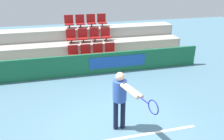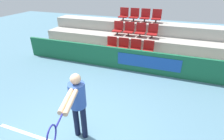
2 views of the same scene
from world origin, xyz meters
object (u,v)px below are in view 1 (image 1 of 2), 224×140
stadium_chair_4 (71,37)px  stadium_chair_5 (83,36)px  stadium_chair_0 (73,53)px  stadium_chair_7 (106,35)px  stadium_chair_8 (69,22)px  stadium_chair_2 (98,51)px  tennis_player (121,96)px  stadium_chair_1 (86,52)px  stadium_chair_9 (80,22)px  stadium_chair_11 (102,21)px  stadium_chair_3 (110,50)px  stadium_chair_6 (94,35)px  stadium_chair_10 (91,21)px

stadium_chair_4 → stadium_chair_5: 0.55m
stadium_chair_0 → stadium_chair_7: (1.64, 0.92, 0.50)m
stadium_chair_0 → stadium_chair_8: (0.00, 1.84, 0.99)m
stadium_chair_2 → tennis_player: tennis_player is taller
stadium_chair_8 → stadium_chair_2: bearing=-59.3°
stadium_chair_1 → stadium_chair_8: stadium_chair_8 is taller
stadium_chair_9 → stadium_chair_5: bearing=-90.0°
stadium_chair_0 → stadium_chair_1: size_ratio=1.00×
stadium_chair_7 → stadium_chair_2: bearing=-120.7°
stadium_chair_11 → stadium_chair_3: bearing=-90.0°
stadium_chair_4 → stadium_chair_7: 1.64m
stadium_chair_1 → stadium_chair_2: same height
stadium_chair_11 → stadium_chair_1: bearing=-120.7°
stadium_chair_0 → stadium_chair_1: bearing=0.0°
stadium_chair_8 → stadium_chair_9: bearing=0.0°
stadium_chair_6 → stadium_chair_11: bearing=59.3°
stadium_chair_3 → stadium_chair_6: bearing=120.7°
stadium_chair_0 → stadium_chair_11: size_ratio=1.00×
stadium_chair_4 → stadium_chair_11: 1.94m
stadium_chair_1 → stadium_chair_4: (-0.55, 0.92, 0.50)m
stadium_chair_8 → stadium_chair_3: bearing=-48.3°
stadium_chair_5 → tennis_player: 5.39m
stadium_chair_6 → stadium_chair_8: bearing=139.9°
stadium_chair_9 → tennis_player: 6.34m
tennis_player → stadium_chair_3: bearing=64.7°
stadium_chair_0 → stadium_chair_2: bearing=0.0°
stadium_chair_5 → stadium_chair_6: size_ratio=1.00×
stadium_chair_2 → stadium_chair_4: size_ratio=1.00×
stadium_chair_3 → stadium_chair_9: bearing=120.7°
stadium_chair_9 → stadium_chair_10: 0.55m
stadium_chair_6 → stadium_chair_10: 1.04m
stadium_chair_1 → stadium_chair_4: bearing=120.7°
stadium_chair_8 → stadium_chair_9: (0.55, 0.00, 0.00)m
stadium_chair_1 → stadium_chair_8: size_ratio=1.00×
stadium_chair_2 → stadium_chair_10: 2.09m
stadium_chair_7 → tennis_player: bearing=-98.2°
stadium_chair_2 → stadium_chair_4: stadium_chair_4 is taller
stadium_chair_0 → stadium_chair_3: same height
stadium_chair_4 → stadium_chair_5: bearing=0.0°
stadium_chair_10 → tennis_player: size_ratio=0.36×
stadium_chair_1 → tennis_player: size_ratio=0.36×
stadium_chair_1 → tennis_player: tennis_player is taller
stadium_chair_3 → stadium_chair_9: 2.36m
stadium_chair_1 → stadium_chair_3: bearing=0.0°
stadium_chair_6 → stadium_chair_7: (0.55, 0.00, 0.00)m
stadium_chair_0 → stadium_chair_10: (1.09, 1.84, 0.99)m
stadium_chair_6 → stadium_chair_9: bearing=120.7°
stadium_chair_1 → stadium_chair_6: (0.55, 0.92, 0.50)m
stadium_chair_0 → stadium_chair_9: (0.55, 1.84, 0.99)m
stadium_chair_7 → stadium_chair_10: size_ratio=1.00×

